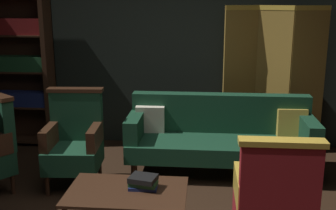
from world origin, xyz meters
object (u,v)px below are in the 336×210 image
coffee_table (127,195)px  armchair_wing_right (74,141)px  armchair_gilt_accent (274,202)px  book_black_cloth (143,179)px  book_navy_cloth (143,187)px  book_green_cloth (143,183)px  bookshelf (19,67)px  velvet_couch (220,134)px  folding_screen (273,78)px

coffee_table → armchair_wing_right: 1.24m
armchair_gilt_accent → book_black_cloth: bearing=164.8°
book_navy_cloth → book_green_cloth: (0.00, 0.00, 0.03)m
bookshelf → velvet_couch: (2.70, -0.74, -0.63)m
book_green_cloth → folding_screen: bearing=57.9°
folding_screen → book_navy_cloth: (-1.37, -2.19, -0.55)m
folding_screen → book_black_cloth: size_ratio=8.74×
armchair_gilt_accent → book_green_cloth: armchair_gilt_accent is taller
armchair_gilt_accent → book_green_cloth: bearing=164.8°
armchair_wing_right → book_navy_cloth: 1.29m
armchair_gilt_accent → coffee_table: bearing=168.6°
book_black_cloth → armchair_wing_right: bearing=133.4°
folding_screen → bookshelf: (-3.38, 0.01, 0.09)m
folding_screen → book_green_cloth: folding_screen is taller
book_navy_cloth → book_green_cloth: book_green_cloth is taller
velvet_couch → book_navy_cloth: 1.61m
bookshelf → armchair_wing_right: size_ratio=1.97×
armchair_wing_right → book_navy_cloth: bearing=-46.6°
armchair_gilt_accent → book_black_cloth: armchair_gilt_accent is taller
folding_screen → book_green_cloth: (-1.37, -2.19, -0.52)m
velvet_couch → coffee_table: bearing=-118.7°
folding_screen → armchair_wing_right: (-2.26, -1.25, -0.50)m
bookshelf → book_navy_cloth: 3.05m
coffee_table → armchair_wing_right: (-0.75, 0.98, 0.12)m
armchair_wing_right → book_black_cloth: size_ratio=4.78×
book_green_cloth → book_navy_cloth: bearing=180.0°
velvet_couch → book_green_cloth: 1.61m
velvet_couch → book_black_cloth: (-0.69, -1.45, 0.06)m
bookshelf → armchair_gilt_accent: bookshelf is taller
armchair_wing_right → armchair_gilt_accent: bearing=-32.3°
book_green_cloth → book_black_cloth: (-0.00, 0.00, 0.04)m
folding_screen → book_navy_cloth: bearing=-122.1°
armchair_wing_right → book_black_cloth: armchair_wing_right is taller
book_green_cloth → book_black_cloth: book_black_cloth is taller
coffee_table → book_navy_cloth: 0.15m
coffee_table → velvet_couch: bearing=61.3°
folding_screen → velvet_couch: 1.14m
folding_screen → book_green_cloth: 2.63m
velvet_couch → armchair_wing_right: size_ratio=2.04×
velvet_couch → armchair_gilt_accent: (0.35, -1.73, 0.04)m
folding_screen → bookshelf: size_ratio=0.93×
velvet_couch → armchair_gilt_accent: bearing=-78.6°
coffee_table → armchair_gilt_accent: (1.17, -0.24, 0.12)m
book_green_cloth → book_black_cloth: bearing=180.0°
folding_screen → book_black_cloth: folding_screen is taller
bookshelf → coffee_table: (1.88, -2.24, -0.70)m
velvet_couch → bookshelf: bearing=164.6°
book_green_cloth → bookshelf: bearing=132.5°
bookshelf → book_black_cloth: bearing=-47.5°
folding_screen → book_green_cloth: size_ratio=8.26×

